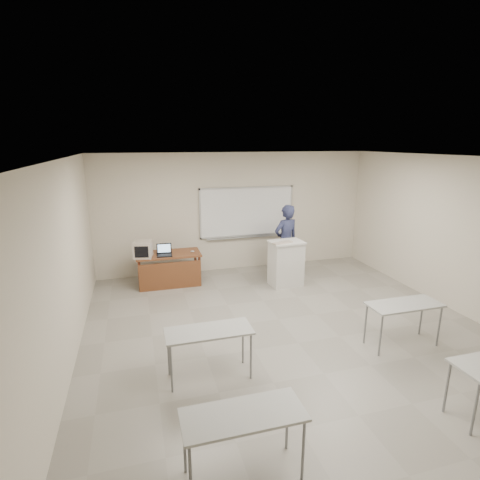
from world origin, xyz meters
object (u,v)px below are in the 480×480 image
object	(u,v)px
whiteboard	(247,213)
laptop	(164,253)
instructor_desk	(169,263)
keyboard	(282,243)
mouse	(192,251)
presenter	(286,241)
crt_monitor	(143,249)
podium	(286,263)

from	to	relation	value
whiteboard	laptop	bearing A→B (deg)	-160.21
instructor_desk	keyboard	bearing A→B (deg)	-17.99
mouse	presenter	bearing A→B (deg)	-6.49
whiteboard	crt_monitor	world-z (taller)	whiteboard
laptop	presenter	world-z (taller)	presenter
whiteboard	mouse	size ratio (longest dim) A/B	25.69
podium	laptop	size ratio (longest dim) A/B	3.13
presenter	instructor_desk	bearing A→B (deg)	-16.70
whiteboard	mouse	world-z (taller)	whiteboard
instructor_desk	presenter	world-z (taller)	presenter
instructor_desk	crt_monitor	bearing A→B (deg)	-178.40
instructor_desk	mouse	bearing A→B (deg)	5.57
whiteboard	crt_monitor	bearing A→B (deg)	-163.35
keyboard	presenter	size ratio (longest dim) A/B	0.26
podium	instructor_desk	bearing A→B (deg)	161.31
laptop	mouse	world-z (taller)	laptop
whiteboard	presenter	world-z (taller)	whiteboard
crt_monitor	instructor_desk	bearing A→B (deg)	13.13
podium	presenter	distance (m)	0.70
podium	mouse	bearing A→B (deg)	156.31
whiteboard	keyboard	world-z (taller)	whiteboard
laptop	keyboard	bearing A→B (deg)	-13.91
podium	keyboard	bearing A→B (deg)	-145.20
keyboard	whiteboard	bearing A→B (deg)	87.15
podium	laptop	world-z (taller)	podium
instructor_desk	presenter	xyz separation A→B (m)	(2.82, -0.14, 0.35)
mouse	whiteboard	bearing A→B (deg)	23.38
whiteboard	crt_monitor	size ratio (longest dim) A/B	5.68
crt_monitor	mouse	size ratio (longest dim) A/B	4.52
whiteboard	presenter	bearing A→B (deg)	-51.93
crt_monitor	laptop	bearing A→B (deg)	11.90
whiteboard	laptop	xyz separation A→B (m)	(-2.20, -0.79, -0.67)
crt_monitor	mouse	xyz separation A→B (m)	(1.10, 0.06, -0.16)
whiteboard	laptop	world-z (taller)	whiteboard
instructor_desk	crt_monitor	world-z (taller)	crt_monitor
crt_monitor	mouse	distance (m)	1.11
whiteboard	mouse	bearing A→B (deg)	-154.82
podium	crt_monitor	distance (m)	3.25
instructor_desk	keyboard	size ratio (longest dim) A/B	3.09
instructor_desk	podium	xyz separation A→B (m)	(2.60, -0.69, -0.02)
podium	keyboard	size ratio (longest dim) A/B	2.23
crt_monitor	keyboard	distance (m)	3.11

